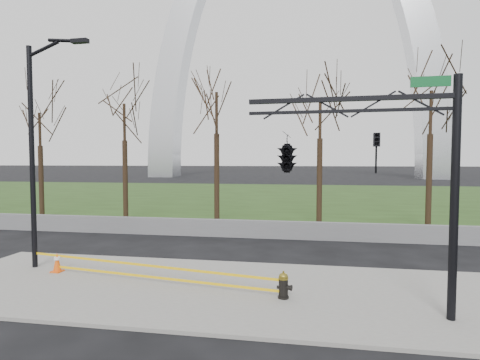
% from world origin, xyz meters
% --- Properties ---
extents(ground, '(500.00, 500.00, 0.00)m').
position_xyz_m(ground, '(0.00, 0.00, 0.00)').
color(ground, black).
rests_on(ground, ground).
extents(sidewalk, '(18.00, 6.00, 0.10)m').
position_xyz_m(sidewalk, '(0.00, 0.00, 0.05)').
color(sidewalk, gray).
rests_on(sidewalk, ground).
extents(grass_strip, '(120.00, 40.00, 0.06)m').
position_xyz_m(grass_strip, '(0.00, 30.00, 0.03)').
color(grass_strip, '#253B15').
rests_on(grass_strip, ground).
extents(guardrail, '(60.00, 0.30, 0.90)m').
position_xyz_m(guardrail, '(0.00, 8.00, 0.45)').
color(guardrail, '#59595B').
rests_on(guardrail, ground).
extents(gateway_arch, '(66.00, 6.00, 65.00)m').
position_xyz_m(gateway_arch, '(0.00, 75.00, 32.50)').
color(gateway_arch, silver).
rests_on(gateway_arch, ground).
extents(tree_row, '(41.02, 4.00, 8.72)m').
position_xyz_m(tree_row, '(-2.49, 12.00, 4.36)').
color(tree_row, black).
rests_on(tree_row, ground).
extents(fire_hydrant, '(0.48, 0.31, 0.77)m').
position_xyz_m(fire_hydrant, '(2.24, -0.56, 0.45)').
color(fire_hydrant, black).
rests_on(fire_hydrant, sidewalk).
extents(traffic_cone, '(0.37, 0.37, 0.67)m').
position_xyz_m(traffic_cone, '(-5.65, 0.66, 0.44)').
color(traffic_cone, '#E5500C').
rests_on(traffic_cone, sidewalk).
extents(street_light, '(2.39, 0.25, 8.21)m').
position_xyz_m(street_light, '(-6.61, 1.08, 4.69)').
color(street_light, black).
rests_on(street_light, ground).
extents(traffic_signal_mast, '(5.10, 2.50, 6.00)m').
position_xyz_m(traffic_signal_mast, '(3.10, -1.18, 4.15)').
color(traffic_signal_mast, black).
rests_on(traffic_signal_mast, ground).
extents(caution_tape, '(9.07, 1.64, 0.40)m').
position_xyz_m(caution_tape, '(-2.03, 0.17, 0.46)').
color(caution_tape, yellow).
rests_on(caution_tape, ground).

